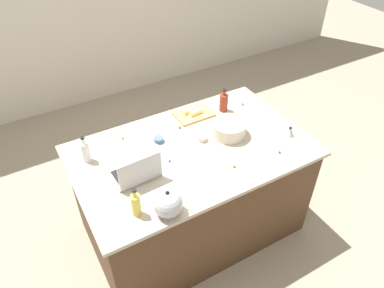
% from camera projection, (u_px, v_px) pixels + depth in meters
% --- Properties ---
extents(ground_plane, '(12.00, 12.00, 0.00)m').
position_uv_depth(ground_plane, '(192.00, 226.00, 3.25)').
color(ground_plane, gray).
extents(island_counter, '(1.73, 1.07, 0.90)m').
position_uv_depth(island_counter, '(192.00, 191.00, 2.96)').
color(island_counter, '#4C331E').
rests_on(island_counter, ground).
extents(laptop, '(0.32, 0.24, 0.22)m').
position_uv_depth(laptop, '(136.00, 172.00, 2.42)').
color(laptop, '#B7B7BC').
rests_on(laptop, island_counter).
extents(mixing_bowl_large, '(0.26, 0.26, 0.12)m').
position_uv_depth(mixing_bowl_large, '(229.00, 128.00, 2.77)').
color(mixing_bowl_large, beige).
rests_on(mixing_bowl_large, island_counter).
extents(bottle_soy, '(0.07, 0.07, 0.21)m').
position_uv_depth(bottle_soy, '(224.00, 102.00, 3.01)').
color(bottle_soy, maroon).
rests_on(bottle_soy, island_counter).
extents(bottle_vinegar, '(0.06, 0.06, 0.21)m').
position_uv_depth(bottle_vinegar, '(86.00, 151.00, 2.53)').
color(bottle_vinegar, white).
rests_on(bottle_vinegar, island_counter).
extents(bottle_oil, '(0.06, 0.06, 0.21)m').
position_uv_depth(bottle_oil, '(136.00, 204.00, 2.16)').
color(bottle_oil, '#DBC64C').
rests_on(bottle_oil, island_counter).
extents(kettle, '(0.21, 0.18, 0.20)m').
position_uv_depth(kettle, '(168.00, 204.00, 2.17)').
color(kettle, '#ADADB2').
rests_on(kettle, island_counter).
extents(cutting_board, '(0.31, 0.21, 0.02)m').
position_uv_depth(cutting_board, '(194.00, 114.00, 3.01)').
color(cutting_board, tan).
rests_on(cutting_board, island_counter).
extents(butter_stick_left, '(0.11, 0.04, 0.04)m').
position_uv_depth(butter_stick_left, '(196.00, 112.00, 2.98)').
color(butter_stick_left, '#F4E58C').
rests_on(butter_stick_left, cutting_board).
extents(butter_stick_right, '(0.11, 0.04, 0.04)m').
position_uv_depth(butter_stick_right, '(189.00, 111.00, 2.99)').
color(butter_stick_right, '#F4E58C').
rests_on(butter_stick_right, cutting_board).
extents(ramekin_small, '(0.07, 0.07, 0.04)m').
position_uv_depth(ramekin_small, '(202.00, 138.00, 2.74)').
color(ramekin_small, beige).
rests_on(ramekin_small, island_counter).
extents(ramekin_medium, '(0.07, 0.07, 0.04)m').
position_uv_depth(ramekin_medium, '(159.00, 140.00, 2.73)').
color(ramekin_medium, slate).
rests_on(ramekin_medium, island_counter).
extents(kitchen_timer, '(0.07, 0.07, 0.08)m').
position_uv_depth(kitchen_timer, '(290.00, 132.00, 2.78)').
color(kitchen_timer, '#B2B2B7').
rests_on(kitchen_timer, island_counter).
extents(candy_0, '(0.02, 0.02, 0.02)m').
position_uv_depth(candy_0, '(243.00, 104.00, 3.12)').
color(candy_0, '#CC3399').
rests_on(candy_0, island_counter).
extents(candy_1, '(0.02, 0.02, 0.02)m').
position_uv_depth(candy_1, '(234.00, 166.00, 2.52)').
color(candy_1, orange).
rests_on(candy_1, island_counter).
extents(candy_3, '(0.02, 0.02, 0.02)m').
position_uv_depth(candy_3, '(280.00, 152.00, 2.64)').
color(candy_3, red).
rests_on(candy_3, island_counter).
extents(candy_4, '(0.02, 0.02, 0.02)m').
position_uv_depth(candy_4, '(123.00, 138.00, 2.76)').
color(candy_4, orange).
rests_on(candy_4, island_counter).
extents(candy_5, '(0.02, 0.02, 0.02)m').
position_uv_depth(candy_5, '(180.00, 127.00, 2.86)').
color(candy_5, orange).
rests_on(candy_5, island_counter).
extents(candy_6, '(0.02, 0.02, 0.02)m').
position_uv_depth(candy_6, '(170.00, 161.00, 2.57)').
color(candy_6, blue).
rests_on(candy_6, island_counter).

